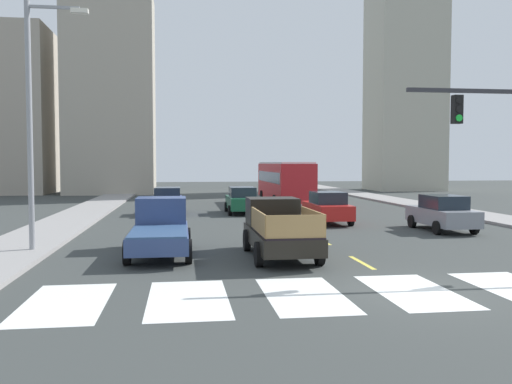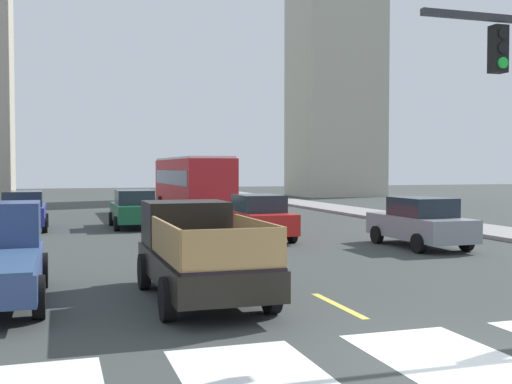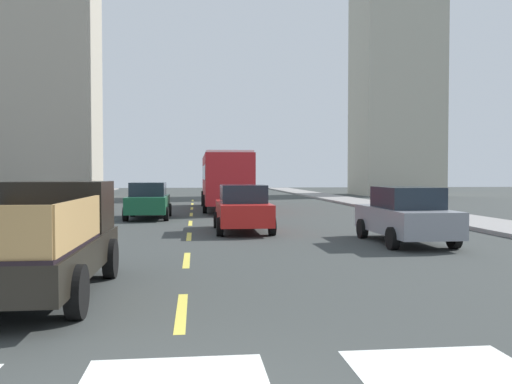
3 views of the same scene
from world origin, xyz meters
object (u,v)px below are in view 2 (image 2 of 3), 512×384
object	(u,v)px
sedan_near_left	(23,211)
sedan_mid	(420,222)
city_bus	(192,182)
sedan_near_right	(258,217)
sedan_far	(134,209)
pickup_stakebed	(197,252)

from	to	relation	value
sedan_near_left	sedan_mid	distance (m)	16.83
city_bus	sedan_mid	bearing A→B (deg)	-72.24
sedan_near_right	sedan_far	bearing A→B (deg)	120.76
sedan_near_right	sedan_mid	bearing A→B (deg)	-41.13
pickup_stakebed	sedan_near_left	bearing A→B (deg)	104.83
sedan_near_left	pickup_stakebed	bearing A→B (deg)	-72.76
pickup_stakebed	sedan_near_left	world-z (taller)	pickup_stakebed
sedan_near_right	city_bus	bearing A→B (deg)	88.54
sedan_near_left	sedan_mid	xyz separation A→B (m)	(13.32, -10.29, 0.00)
city_bus	sedan_mid	xyz separation A→B (m)	(4.61, -16.35, -1.09)
city_bus	sedan_far	distance (m)	7.45
pickup_stakebed	city_bus	world-z (taller)	city_bus
pickup_stakebed	city_bus	distance (m)	22.55
city_bus	sedan_mid	size ratio (longest dim) A/B	2.45
sedan_mid	city_bus	bearing A→B (deg)	107.89
pickup_stakebed	sedan_near_right	bearing A→B (deg)	65.21
sedan_far	pickup_stakebed	bearing A→B (deg)	-91.64
city_bus	sedan_near_left	bearing A→B (deg)	-143.18
sedan_near_left	sedan_near_right	bearing A→B (deg)	-34.19
sedan_near_left	sedan_near_right	size ratio (longest dim) A/B	1.00
sedan_near_right	pickup_stakebed	bearing A→B (deg)	-116.03
city_bus	sedan_far	bearing A→B (deg)	-120.51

